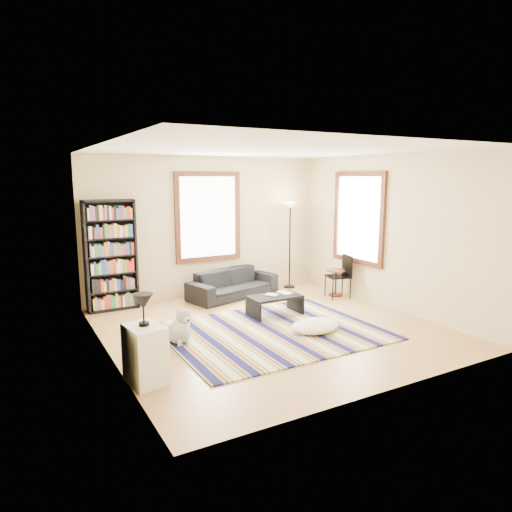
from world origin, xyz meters
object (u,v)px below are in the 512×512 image
sofa (233,283)px  dog (178,325)px  white_cabinet (145,354)px  floor_lamp (290,246)px  folding_chair (338,276)px  coffee_table (275,306)px  floor_cushion (315,326)px  side_table (336,283)px  bookshelf (111,256)px

sofa → dog: same height
white_cabinet → dog: white_cabinet is taller
floor_lamp → white_cabinet: floor_lamp is taller
folding_chair → dog: 3.77m
folding_chair → coffee_table: bearing=-152.5°
sofa → floor_cushion: size_ratio=2.37×
sofa → dog: size_ratio=3.42×
side_table → dog: dog is taller
sofa → white_cabinet: size_ratio=2.70×
bookshelf → side_table: (4.17, -1.21, -0.73)m
sofa → white_cabinet: white_cabinet is taller
floor_cushion → floor_lamp: (1.26, 2.64, 0.83)m
bookshelf → folding_chair: size_ratio=2.33×
bookshelf → white_cabinet: bookshelf is taller
bookshelf → folding_chair: (4.12, -1.34, -0.57)m
coffee_table → floor_lamp: floor_lamp is taller
sofa → floor_lamp: size_ratio=1.02×
bookshelf → dog: 2.38m
floor_cushion → sofa: bearing=93.6°
floor_lamp → folding_chair: 1.33m
dog → side_table: bearing=10.2°
coffee_table → folding_chair: (1.75, 0.43, 0.25)m
folding_chair → white_cabinet: (-4.45, -1.94, -0.08)m
bookshelf → folding_chair: bearing=-18.0°
bookshelf → floor_cushion: size_ratio=2.51×
folding_chair → bookshelf: bearing=175.6°
coffee_table → floor_lamp: size_ratio=0.48×
floor_lamp → bookshelf: bearing=177.4°
coffee_table → folding_chair: 1.82m
bookshelf → floor_lamp: (3.74, -0.17, -0.07)m
sofa → white_cabinet: 4.00m
side_table → floor_cushion: bearing=-136.8°
sofa → side_table: sofa is taller
sofa → folding_chair: bearing=-45.0°
coffee_table → side_table: bearing=17.3°
side_table → coffee_table: bearing=-162.7°
dog → coffee_table: bearing=8.1°
white_cabinet → floor_lamp: bearing=28.8°
sofa → floor_lamp: (1.43, 0.10, 0.65)m
floor_lamp → side_table: (0.44, -1.04, -0.66)m
bookshelf → folding_chair: 4.37m
coffee_table → dog: bearing=-166.9°
sofa → coffee_table: (0.06, -1.51, -0.10)m
bookshelf → floor_cushion: bearing=-48.7°
sofa → bookshelf: size_ratio=0.94×
coffee_table → folding_chair: size_ratio=1.05×
coffee_table → floor_lamp: (1.36, 1.61, 0.75)m
coffee_table → dog: size_ratio=1.63×
floor_cushion → folding_chair: 2.24m
bookshelf → floor_cushion: (2.47, -2.81, -0.90)m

